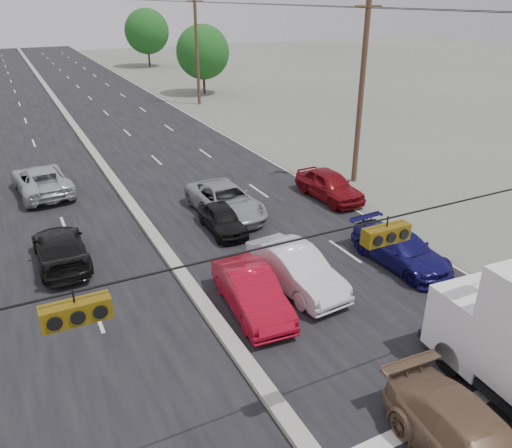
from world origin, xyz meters
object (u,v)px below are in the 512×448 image
(red_sedan, at_px, (252,292))
(oncoming_near, at_px, (60,249))
(tree_right_far, at_px, (147,31))
(tan_sedan, at_px, (475,448))
(utility_pole_right_b, at_px, (361,91))
(queue_car_a, at_px, (222,219))
(queue_car_e, at_px, (329,185))
(queue_car_b, at_px, (296,269))
(oncoming_far, at_px, (41,180))
(queue_car_c, at_px, (225,201))
(utility_pole_right_c, at_px, (197,50))
(queue_car_d, at_px, (401,249))
(tree_right_mid, at_px, (203,52))

(red_sedan, xyz_separation_m, oncoming_near, (-5.33, 6.33, -0.04))
(tree_right_far, height_order, red_sedan, tree_right_far)
(tree_right_far, distance_m, tan_sedan, 73.28)
(utility_pole_right_b, relative_size, red_sedan, 2.28)
(utility_pole_right_b, distance_m, queue_car_a, 10.88)
(queue_car_e, xyz_separation_m, oncoming_near, (-13.53, -1.04, -0.08))
(queue_car_b, xyz_separation_m, oncoming_far, (-7.30, 14.38, -0.00))
(queue_car_c, xyz_separation_m, queue_car_e, (5.72, -0.49, 0.02))
(queue_car_b, relative_size, oncoming_near, 0.99)
(queue_car_e, bearing_deg, oncoming_near, -177.45)
(red_sedan, height_order, queue_car_a, red_sedan)
(utility_pole_right_c, bearing_deg, queue_car_b, -105.06)
(queue_car_d, bearing_deg, queue_car_c, 116.67)
(queue_car_d, bearing_deg, oncoming_far, 126.65)
(tan_sedan, xyz_separation_m, queue_car_a, (0.00, 14.17, -0.10))
(queue_car_d, height_order, queue_car_e, queue_car_e)
(tree_right_far, bearing_deg, utility_pole_right_c, -96.65)
(tree_right_far, xyz_separation_m, queue_car_e, (-6.40, -56.68, -4.20))
(tree_right_far, relative_size, queue_car_d, 1.77)
(red_sedan, bearing_deg, queue_car_c, 77.36)
(tan_sedan, relative_size, queue_car_e, 1.11)
(utility_pole_right_c, xyz_separation_m, queue_car_a, (-9.50, -27.82, -4.50))
(utility_pole_right_b, distance_m, oncoming_near, 17.23)
(tan_sedan, distance_m, queue_car_b, 8.55)
(queue_car_c, relative_size, queue_car_d, 1.15)
(utility_pole_right_c, distance_m, queue_car_a, 29.74)
(oncoming_far, bearing_deg, utility_pole_right_b, 154.91)
(queue_car_b, relative_size, queue_car_c, 0.87)
(tan_sedan, height_order, oncoming_near, tan_sedan)
(utility_pole_right_c, height_order, red_sedan, utility_pole_right_c)
(tree_right_far, height_order, tan_sedan, tree_right_far)
(tan_sedan, relative_size, red_sedan, 1.12)
(queue_car_c, bearing_deg, oncoming_near, -171.16)
(tan_sedan, xyz_separation_m, queue_car_e, (6.60, 15.31, 0.04))
(queue_car_a, height_order, oncoming_far, oncoming_far)
(utility_pole_right_b, relative_size, tan_sedan, 2.03)
(utility_pole_right_c, xyz_separation_m, oncoming_far, (-16.30, -19.08, -4.35))
(tree_right_far, relative_size, queue_car_e, 1.84)
(queue_car_a, height_order, queue_car_d, queue_car_d)
(tan_sedan, relative_size, queue_car_d, 1.07)
(utility_pole_right_c, height_order, tree_right_mid, utility_pole_right_c)
(tree_right_mid, xyz_separation_m, red_sedan, (-13.60, -39.06, -3.61))
(queue_car_a, relative_size, oncoming_near, 0.76)
(tree_right_far, distance_m, oncoming_far, 53.09)
(utility_pole_right_c, bearing_deg, tree_right_far, 83.35)
(tan_sedan, bearing_deg, utility_pole_right_b, 64.15)
(tree_right_mid, xyz_separation_m, queue_car_a, (-12.00, -32.82, -3.73))
(tree_right_far, bearing_deg, queue_car_e, -96.44)
(tree_right_mid, relative_size, queue_car_b, 1.55)
(utility_pole_right_c, distance_m, oncoming_near, 32.53)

